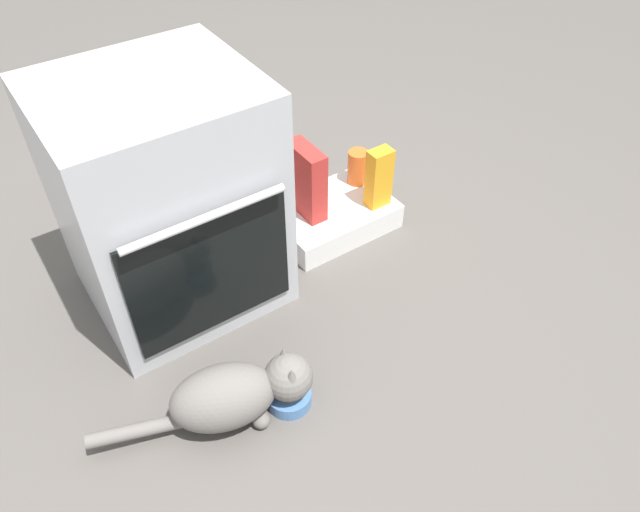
% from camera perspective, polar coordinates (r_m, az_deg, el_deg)
% --- Properties ---
extents(ground, '(8.00, 8.00, 0.00)m').
position_cam_1_polar(ground, '(1.96, -5.13, -10.00)').
color(ground, '#56514C').
extents(oven, '(0.61, 0.59, 0.79)m').
position_cam_1_polar(oven, '(1.96, -14.11, 5.10)').
color(oven, '#B7BABF').
rests_on(oven, ground).
extents(pantry_cabinet, '(0.46, 0.32, 0.10)m').
position_cam_1_polar(pantry_cabinet, '(2.38, 1.13, 3.80)').
color(pantry_cabinet, white).
rests_on(pantry_cabinet, ground).
extents(food_bowl, '(0.13, 0.13, 0.08)m').
position_cam_1_polar(food_bowl, '(1.85, -2.93, -12.98)').
color(food_bowl, '#4C7AB7').
rests_on(food_bowl, ground).
extents(cat, '(0.63, 0.27, 0.21)m').
position_cam_1_polar(cat, '(1.77, -7.93, -12.67)').
color(cat, slate).
rests_on(cat, ground).
extents(juice_carton, '(0.09, 0.06, 0.24)m').
position_cam_1_polar(juice_carton, '(2.30, 5.55, 7.30)').
color(juice_carton, orange).
rests_on(juice_carton, pantry_cabinet).
extents(cereal_box, '(0.07, 0.18, 0.28)m').
position_cam_1_polar(cereal_box, '(2.24, -1.30, 7.07)').
color(cereal_box, '#B72D28').
rests_on(cereal_box, pantry_cabinet).
extents(sauce_jar, '(0.08, 0.08, 0.14)m').
position_cam_1_polar(sauce_jar, '(2.43, 3.56, 8.33)').
color(sauce_jar, '#D16023').
rests_on(sauce_jar, pantry_cabinet).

